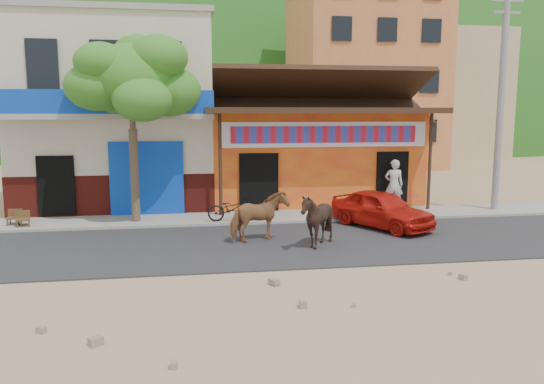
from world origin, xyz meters
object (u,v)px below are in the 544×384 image
at_px(pedestrian, 394,185).
at_px(tree, 133,129).
at_px(red_car, 381,209).
at_px(cow_tan, 259,217).
at_px(cafe_chair_left, 22,212).
at_px(scooter, 232,208).
at_px(utility_pole, 501,99).
at_px(cafe_chair_right, 14,211).
at_px(cow_dark, 317,220).

bearing_deg(pedestrian, tree, 17.90).
bearing_deg(red_car, cow_tan, 167.34).
bearing_deg(cafe_chair_left, scooter, -16.91).
relative_size(utility_pole, pedestrian, 4.37).
xyz_separation_m(utility_pole, scooter, (-9.70, -0.70, -3.58)).
xyz_separation_m(tree, cow_tan, (3.65, -3.00, -2.38)).
bearing_deg(tree, cow_tan, -39.46).
height_order(red_car, pedestrian, pedestrian).
height_order(red_car, scooter, red_car).
xyz_separation_m(cow_tan, red_car, (4.04, 1.18, -0.10)).
xyz_separation_m(utility_pole, cafe_chair_right, (-16.55, -0.19, -3.55)).
relative_size(cow_dark, red_car, 0.43).
relative_size(scooter, cafe_chair_left, 1.78).
bearing_deg(cow_dark, cafe_chair_left, -122.14).
bearing_deg(utility_pole, tree, -179.10).
height_order(tree, pedestrian, tree).
relative_size(utility_pole, cow_tan, 4.85).
bearing_deg(utility_pole, red_car, -158.40).
bearing_deg(cow_dark, red_car, 119.68).
bearing_deg(scooter, tree, 84.04).
xyz_separation_m(cow_dark, scooter, (-1.99, 3.41, -0.25)).
bearing_deg(cafe_chair_right, scooter, -8.85).
distance_m(cow_tan, cafe_chair_right, 7.99).
bearing_deg(utility_pole, pedestrian, 172.16).
bearing_deg(red_car, pedestrian, 31.98).
xyz_separation_m(cow_dark, cafe_chair_left, (-8.50, 3.62, -0.22)).
bearing_deg(pedestrian, utility_pole, -174.40).
distance_m(red_car, scooter, 4.78).
bearing_deg(tree, cow_dark, -37.49).
bearing_deg(cafe_chair_left, cafe_chair_right, 123.90).
bearing_deg(scooter, utility_pole, -82.67).
height_order(scooter, cafe_chair_right, cafe_chair_right).
bearing_deg(red_car, tree, 137.73).
distance_m(utility_pole, pedestrian, 4.84).
distance_m(red_car, cafe_chair_left, 11.20).
bearing_deg(pedestrian, red_car, 74.37).
relative_size(pedestrian, cafe_chair_left, 2.05).
bearing_deg(cafe_chair_left, pedestrian, -10.49).
xyz_separation_m(pedestrian, cafe_chair_right, (-12.85, -0.70, -0.47)).
distance_m(utility_pole, cow_tan, 10.27).
xyz_separation_m(red_car, cafe_chair_right, (-11.44, 1.83, -0.06)).
relative_size(utility_pole, cafe_chair_right, 8.93).
bearing_deg(utility_pole, cow_dark, -151.94).
height_order(pedestrian, cafe_chair_left, pedestrian).
relative_size(tree, pedestrian, 3.28).
distance_m(tree, scooter, 4.07).
bearing_deg(tree, cafe_chair_right, 179.81).
bearing_deg(scooter, cow_dark, -146.45).
relative_size(cow_dark, scooter, 0.94).
relative_size(tree, utility_pole, 0.75).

